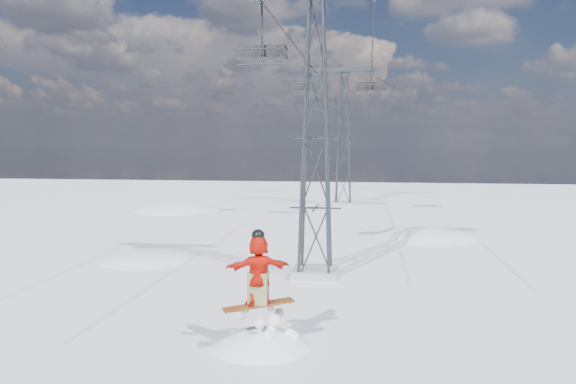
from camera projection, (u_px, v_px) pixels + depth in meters
The scene contains 9 objects.
ground at pixel (256, 348), 14.63m from camera, with size 120.00×120.00×0.00m, color white.
snow_terrain at pixel (249, 368), 37.11m from camera, with size 39.00×37.00×22.00m.
lift_tower_near at pixel (316, 139), 21.91m from camera, with size 5.20×1.80×11.43m.
lift_tower_far at pixel (344, 140), 46.56m from camera, with size 5.20×1.80×11.43m.
haul_cables at pixel (334, 47), 32.76m from camera, with size 4.46×51.00×0.06m.
lift_chair_near at pixel (262, 54), 22.43m from camera, with size 1.99×0.57×2.47m.
lift_chair_mid at pixel (372, 87), 36.31m from camera, with size 2.02×0.58×2.50m.
lift_chair_far at pixel (306, 88), 37.99m from camera, with size 1.90×0.55×2.36m.
lift_chair_extra at pixel (326, 106), 55.50m from camera, with size 2.05×0.59×2.54m.
Camera 1 is at (2.85, -13.94, 5.38)m, focal length 35.00 mm.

